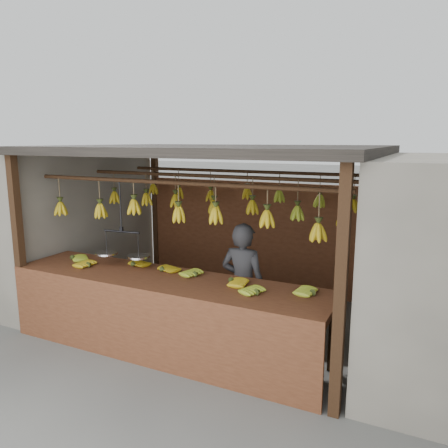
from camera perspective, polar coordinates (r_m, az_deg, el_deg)
The scene contains 8 objects.
ground at distance 6.32m, azimuth -1.22°, elevation -12.13°, with size 80.00×80.00×0.00m, color #5B5B57.
stall at distance 6.13m, azimuth 0.12°, elevation 6.22°, with size 4.30×3.30×2.40m.
neighbor_left at distance 8.23m, azimuth -24.15°, elevation 0.70°, with size 3.00×3.00×2.30m, color slate.
counter at distance 5.11m, azimuth -8.41°, elevation -9.29°, with size 3.94×0.90×0.96m.
hanging_bananas at distance 5.88m, azimuth -1.28°, elevation 2.57°, with size 3.63×2.22×0.39m.
balance_scale at distance 5.57m, azimuth -13.13°, elevation -3.43°, with size 0.72×0.32×0.95m.
vendor at distance 5.26m, azimuth 2.49°, elevation -8.05°, with size 0.56×0.37×1.53m, color #262628.
bag_bundles at distance 6.72m, azimuth 19.16°, elevation -2.28°, with size 0.08×0.26×1.27m.
Camera 1 is at (2.67, -5.17, 2.47)m, focal length 35.00 mm.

